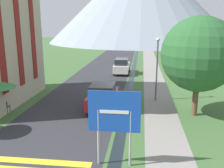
{
  "coord_description": "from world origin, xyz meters",
  "views": [
    {
      "loc": [
        2.23,
        -5.26,
        5.91
      ],
      "look_at": [
        0.39,
        10.0,
        2.16
      ],
      "focal_mm": 40.0,
      "sensor_mm": 36.0,
      "label": 1
    }
  ],
  "objects_px": {
    "streetlamp": "(157,64)",
    "road_sign": "(114,117)",
    "cafe_chair_far_left": "(5,106)",
    "tree_by_path": "(199,54)",
    "parked_car_near": "(103,96)",
    "parked_car_far": "(122,66)"
  },
  "relations": [
    {
      "from": "cafe_chair_far_left",
      "to": "tree_by_path",
      "type": "relative_size",
      "value": 0.13
    },
    {
      "from": "parked_car_far",
      "to": "tree_by_path",
      "type": "bearing_deg",
      "value": -66.24
    },
    {
      "from": "road_sign",
      "to": "streetlamp",
      "type": "height_order",
      "value": "streetlamp"
    },
    {
      "from": "cafe_chair_far_left",
      "to": "tree_by_path",
      "type": "bearing_deg",
      "value": -4.97
    },
    {
      "from": "parked_car_far",
      "to": "tree_by_path",
      "type": "xyz_separation_m",
      "value": [
        5.9,
        -13.39,
        3.11
      ]
    },
    {
      "from": "cafe_chair_far_left",
      "to": "streetlamp",
      "type": "bearing_deg",
      "value": 12.21
    },
    {
      "from": "parked_car_far",
      "to": "streetlamp",
      "type": "bearing_deg",
      "value": -71.17
    },
    {
      "from": "road_sign",
      "to": "tree_by_path",
      "type": "xyz_separation_m",
      "value": [
        4.59,
        6.56,
        1.85
      ]
    },
    {
      "from": "parked_car_near",
      "to": "parked_car_far",
      "type": "relative_size",
      "value": 0.93
    },
    {
      "from": "road_sign",
      "to": "tree_by_path",
      "type": "relative_size",
      "value": 0.51
    },
    {
      "from": "parked_car_near",
      "to": "cafe_chair_far_left",
      "type": "xyz_separation_m",
      "value": [
        -6.39,
        -1.66,
        -0.4
      ]
    },
    {
      "from": "streetlamp",
      "to": "road_sign",
      "type": "bearing_deg",
      "value": -103.01
    },
    {
      "from": "road_sign",
      "to": "cafe_chair_far_left",
      "type": "distance_m",
      "value": 9.78
    },
    {
      "from": "road_sign",
      "to": "parked_car_far",
      "type": "distance_m",
      "value": 20.04
    },
    {
      "from": "parked_car_near",
      "to": "streetlamp",
      "type": "relative_size",
      "value": 0.78
    },
    {
      "from": "cafe_chair_far_left",
      "to": "streetlamp",
      "type": "xyz_separation_m",
      "value": [
        10.19,
        4.19,
        2.39
      ]
    },
    {
      "from": "parked_car_near",
      "to": "road_sign",
      "type": "bearing_deg",
      "value": -77.47
    },
    {
      "from": "road_sign",
      "to": "streetlamp",
      "type": "bearing_deg",
      "value": 76.99
    },
    {
      "from": "road_sign",
      "to": "parked_car_far",
      "type": "xyz_separation_m",
      "value": [
        -1.31,
        19.96,
        -1.26
      ]
    },
    {
      "from": "parked_car_near",
      "to": "parked_car_far",
      "type": "xyz_separation_m",
      "value": [
        0.27,
        12.88,
        -0.0
      ]
    },
    {
      "from": "cafe_chair_far_left",
      "to": "road_sign",
      "type": "bearing_deg",
      "value": -44.4
    },
    {
      "from": "cafe_chair_far_left",
      "to": "streetlamp",
      "type": "height_order",
      "value": "streetlamp"
    }
  ]
}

